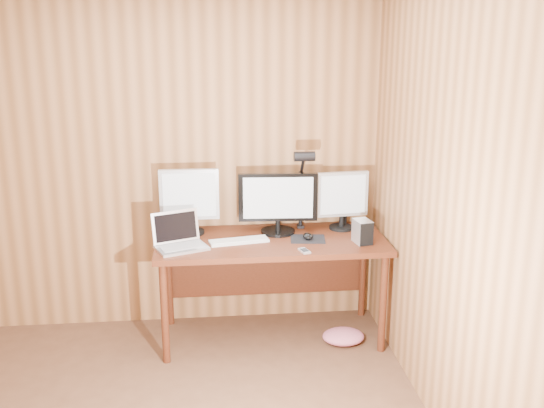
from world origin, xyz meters
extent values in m
plane|color=#9E6539|center=(0.00, 2.00, 1.25)|extent=(4.00, 0.00, 4.00)
plane|color=#9E6539|center=(1.75, 0.00, 1.25)|extent=(0.00, 4.00, 4.00)
cube|color=#4E2110|center=(0.93, 1.63, 0.73)|extent=(1.60, 0.70, 0.04)
cube|color=#4E2110|center=(0.93, 1.95, 0.45)|extent=(1.48, 0.02, 0.51)
cylinder|color=#4E2110|center=(0.19, 1.34, 0.35)|extent=(0.05, 0.05, 0.71)
cylinder|color=#4E2110|center=(0.19, 1.92, 0.35)|extent=(0.05, 0.05, 0.71)
cylinder|color=#4E2110|center=(1.67, 1.34, 0.35)|extent=(0.05, 0.05, 0.71)
cylinder|color=#4E2110|center=(1.67, 1.92, 0.35)|extent=(0.05, 0.05, 0.71)
cylinder|color=black|center=(0.99, 1.77, 0.76)|extent=(0.25, 0.25, 0.02)
cylinder|color=black|center=(0.99, 1.77, 0.81)|extent=(0.04, 0.04, 0.07)
cube|color=black|center=(0.99, 1.77, 1.02)|extent=(0.56, 0.07, 0.35)
cube|color=silver|center=(0.99, 1.75, 1.02)|extent=(0.49, 0.03, 0.30)
cylinder|color=black|center=(0.37, 1.82, 0.76)|extent=(0.20, 0.20, 0.02)
cylinder|color=black|center=(0.37, 1.82, 0.81)|extent=(0.04, 0.04, 0.09)
cube|color=#B7B8BC|center=(0.37, 1.82, 1.04)|extent=(0.42, 0.04, 0.36)
cube|color=silver|center=(0.37, 1.80, 1.04)|extent=(0.37, 0.01, 0.31)
cylinder|color=black|center=(1.47, 1.81, 0.76)|extent=(0.18, 0.18, 0.02)
cylinder|color=black|center=(1.47, 1.81, 0.81)|extent=(0.04, 0.04, 0.08)
cube|color=#B7B8BC|center=(1.47, 1.81, 1.01)|extent=(0.38, 0.07, 0.33)
cube|color=silver|center=(1.47, 1.79, 1.01)|extent=(0.33, 0.03, 0.28)
cube|color=silver|center=(0.31, 1.49, 0.76)|extent=(0.39, 0.33, 0.02)
cube|color=silver|center=(0.27, 1.60, 0.88)|extent=(0.32, 0.16, 0.22)
cube|color=black|center=(0.27, 1.60, 0.88)|extent=(0.28, 0.14, 0.18)
cube|color=#B2B2B7|center=(0.31, 1.49, 0.77)|extent=(0.31, 0.23, 0.00)
cube|color=silver|center=(0.70, 1.59, 0.76)|extent=(0.42, 0.19, 0.02)
cube|color=white|center=(0.70, 1.59, 0.77)|extent=(0.39, 0.17, 0.00)
cube|color=black|center=(1.18, 1.60, 0.75)|extent=(0.26, 0.22, 0.00)
ellipsoid|color=black|center=(1.18, 1.60, 0.77)|extent=(0.09, 0.12, 0.04)
cube|color=silver|center=(1.54, 1.49, 0.83)|extent=(0.13, 0.16, 0.16)
cube|color=black|center=(1.56, 1.42, 0.83)|extent=(0.10, 0.02, 0.16)
cube|color=silver|center=(1.12, 1.35, 0.76)|extent=(0.08, 0.11, 0.01)
cube|color=black|center=(1.12, 1.35, 0.76)|extent=(0.06, 0.07, 0.00)
cylinder|color=black|center=(1.49, 1.87, 0.82)|extent=(0.06, 0.06, 0.13)
cube|color=black|center=(1.17, 1.87, 0.74)|extent=(0.05, 0.06, 0.06)
cylinder|color=black|center=(1.17, 1.87, 0.95)|extent=(0.03, 0.03, 0.41)
sphere|color=black|center=(1.17, 1.87, 1.16)|extent=(0.04, 0.04, 0.04)
cylinder|color=black|center=(1.17, 1.81, 1.24)|extent=(0.02, 0.14, 0.17)
cylinder|color=black|center=(1.17, 1.73, 1.32)|extent=(0.15, 0.07, 0.07)
camera|label=1|loc=(0.50, -2.56, 2.19)|focal=42.00mm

